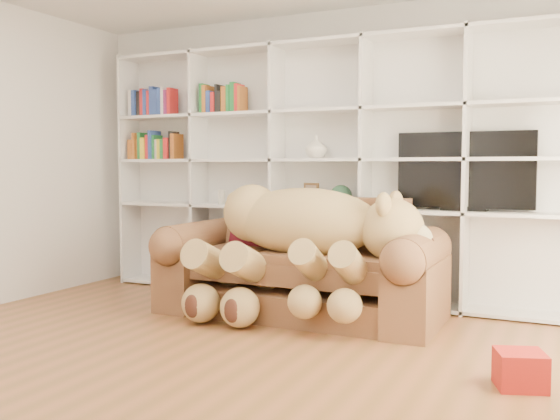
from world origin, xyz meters
The scene contains 14 objects.
floor centered at (0.00, 0.00, 0.00)m, with size 5.00×5.00×0.00m, color brown.
wall_back centered at (0.00, 2.50, 1.35)m, with size 5.00×0.02×2.70m, color white.
bookshelf centered at (-0.24, 2.36, 1.31)m, with size 4.43×0.35×2.40m.
sofa centered at (0.09, 1.65, 0.37)m, with size 2.31×1.00×0.97m.
teddy_bear centered at (0.18, 1.46, 0.69)m, with size 1.86×0.99×1.08m.
throw_pillow centered at (-0.44, 1.82, 0.71)m, with size 0.42×0.14×0.42m, color maroon.
gift_box centered at (1.90, 0.58, 0.10)m, with size 0.26×0.24×0.21m, color #AF1F17.
tv centered at (1.30, 2.35, 1.19)m, with size 1.13×0.18×0.67m.
picture_frame centered at (-0.09, 2.30, 0.98)m, with size 0.17×0.03×0.21m, color brown.
green_vase centered at (0.21, 2.30, 0.97)m, with size 0.21×0.21×0.21m, color #2A5338.
figurine_tall centered at (-1.06, 2.30, 0.94)m, with size 0.07×0.07×0.14m, color beige.
figurine_short centered at (-0.87, 2.30, 0.93)m, with size 0.07×0.07×0.12m, color beige.
snow_globe centered at (-0.62, 2.30, 0.92)m, with size 0.11×0.11×0.11m, color silver.
shelf_vase centered at (-0.04, 2.30, 1.42)m, with size 0.20×0.20×0.21m, color silver.
Camera 1 is at (2.15, -3.08, 1.24)m, focal length 40.00 mm.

